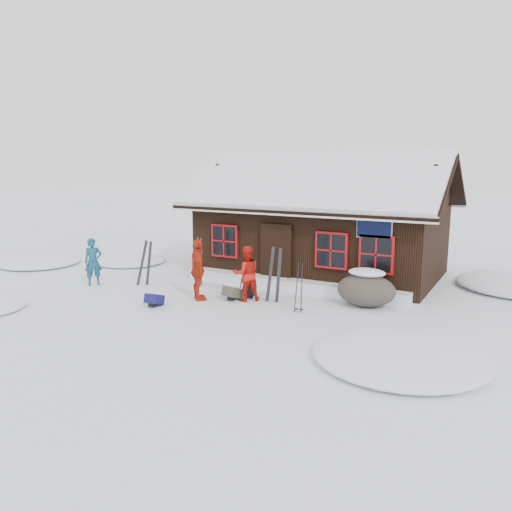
# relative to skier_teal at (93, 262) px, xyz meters

# --- Properties ---
(ground) EXTENTS (120.00, 120.00, 0.00)m
(ground) POSITION_rel_skier_teal_xyz_m (4.45, 0.39, -0.78)
(ground) COLOR white
(ground) RESTS_ON ground
(mountain_hut) EXTENTS (8.90, 6.09, 4.42)m
(mountain_hut) POSITION_rel_skier_teal_xyz_m (5.95, 5.38, 0.79)
(mountain_hut) COLOR black
(mountain_hut) RESTS_ON ground
(snow_drift) EXTENTS (7.60, 0.60, 0.35)m
(snow_drift) POSITION_rel_skier_teal_xyz_m (5.95, 2.64, -0.61)
(snow_drift) COLOR white
(snow_drift) RESTS_ON ground
(snow_mounds) EXTENTS (20.60, 13.20, 0.48)m
(snow_mounds) POSITION_rel_skier_teal_xyz_m (6.10, 2.26, -0.78)
(snow_mounds) COLOR white
(snow_mounds) RESTS_ON ground
(skier_teal) EXTENTS (0.64, 0.68, 1.57)m
(skier_teal) POSITION_rel_skier_teal_xyz_m (0.00, 0.00, 0.00)
(skier_teal) COLOR navy
(skier_teal) RESTS_ON ground
(skier_orange_left) EXTENTS (1.00, 0.99, 1.63)m
(skier_orange_left) POSITION_rel_skier_teal_xyz_m (5.40, 0.80, 0.03)
(skier_orange_left) COLOR red
(skier_orange_left) RESTS_ON ground
(skier_orange_right) EXTENTS (1.08, 1.05, 1.81)m
(skier_orange_right) POSITION_rel_skier_teal_xyz_m (4.13, 0.16, 0.12)
(skier_orange_right) COLOR red
(skier_orange_right) RESTS_ON ground
(skier_crouched) EXTENTS (0.61, 0.53, 1.05)m
(skier_crouched) POSITION_rel_skier_teal_xyz_m (5.30, 1.09, -0.26)
(skier_crouched) COLOR black
(skier_crouched) RESTS_ON ground
(boulder) EXTENTS (1.66, 1.25, 0.97)m
(boulder) POSITION_rel_skier_teal_xyz_m (8.64, 1.96, -0.29)
(boulder) COLOR #4E463E
(boulder) RESTS_ON ground
(ski_pair_left) EXTENTS (0.66, 0.25, 1.56)m
(ski_pair_left) POSITION_rel_skier_teal_xyz_m (1.56, 0.79, -0.04)
(ski_pair_left) COLOR black
(ski_pair_left) RESTS_ON ground
(ski_pair_mid) EXTENTS (0.35, 0.29, 1.64)m
(ski_pair_mid) POSITION_rel_skier_teal_xyz_m (3.06, 1.76, -0.02)
(ski_pair_mid) COLOR black
(ski_pair_mid) RESTS_ON ground
(ski_pair_right) EXTENTS (0.54, 0.12, 1.68)m
(ski_pair_right) POSITION_rel_skier_teal_xyz_m (6.19, 1.04, 0.00)
(ski_pair_right) COLOR black
(ski_pair_right) RESTS_ON ground
(ski_poles) EXTENTS (0.25, 0.12, 1.40)m
(ski_poles) POSITION_rel_skier_teal_xyz_m (7.23, 0.48, -0.12)
(ski_poles) COLOR black
(ski_poles) RESTS_ON ground
(backpack_blue) EXTENTS (0.46, 0.56, 0.27)m
(backpack_blue) POSITION_rel_skier_teal_xyz_m (3.43, -0.99, -0.65)
(backpack_blue) COLOR #12154D
(backpack_blue) RESTS_ON ground
(backpack_olive) EXTENTS (0.52, 0.62, 0.29)m
(backpack_olive) POSITION_rel_skier_teal_xyz_m (5.00, 0.69, -0.64)
(backpack_olive) COLOR #424430
(backpack_olive) RESTS_ON ground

